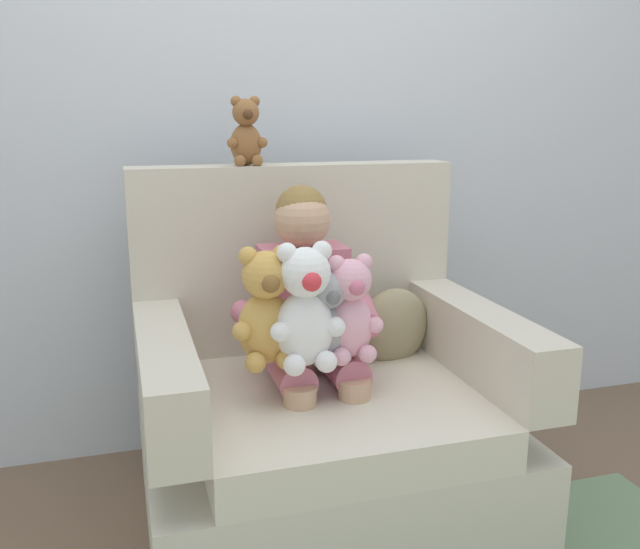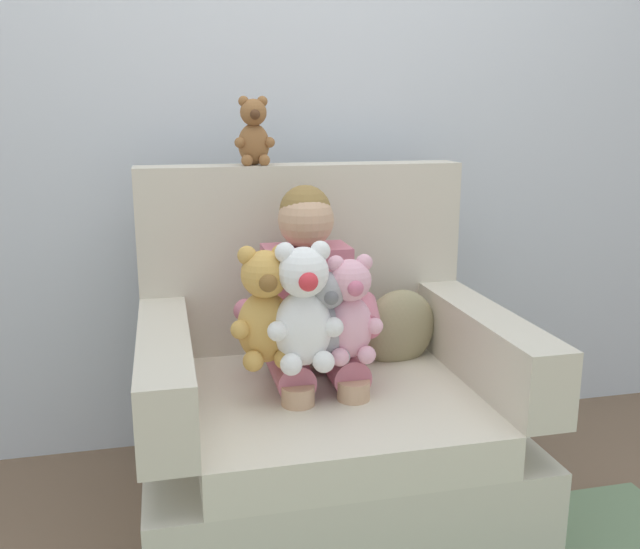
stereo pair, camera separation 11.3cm
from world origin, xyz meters
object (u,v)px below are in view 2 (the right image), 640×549
seated_child (311,310)px  plush_grey (327,318)px  plush_pink (350,311)px  plush_white (303,310)px  plush_honey (265,309)px  armchair (324,414)px  plush_brown_on_backrest (254,133)px  throw_pillow (399,328)px

seated_child → plush_grey: 0.16m
seated_child → plush_pink: seated_child is taller
seated_child → plush_white: (-0.06, -0.19, 0.06)m
plush_honey → plush_white: size_ratio=0.96×
armchair → plush_white: size_ratio=3.09×
armchair → plush_white: 0.44m
plush_pink → plush_grey: 0.07m
plush_brown_on_backrest → plush_white: bearing=-69.1°
armchair → plush_white: armchair is taller
plush_white → plush_brown_on_backrest: bearing=81.4°
plush_honey → plush_white: (0.10, -0.05, 0.01)m
throw_pillow → armchair: bearing=-157.6°
armchair → plush_pink: (0.04, -0.14, 0.37)m
plush_grey → throw_pillow: bearing=40.4°
plush_honey → seated_child: bearing=46.9°
seated_child → throw_pillow: size_ratio=3.17×
plush_white → plush_grey: size_ratio=1.30×
plush_white → plush_grey: plush_white is taller
plush_grey → plush_brown_on_backrest: (-0.13, 0.46, 0.49)m
plush_honey → plush_pink: (0.23, -0.02, -0.02)m
plush_brown_on_backrest → armchair: bearing=-49.9°
plush_brown_on_backrest → plush_pink: bearing=-53.0°
seated_child → plush_grey: seated_child is taller
plush_grey → throw_pillow: 0.42m
plush_brown_on_backrest → throw_pillow: size_ratio=0.84×
plush_grey → throw_pillow: (0.31, 0.26, -0.13)m
plush_brown_on_backrest → throw_pillow: (0.44, -0.21, -0.62)m
plush_honey → plush_pink: 0.24m
seated_child → plush_grey: (0.01, -0.16, 0.02)m
plush_honey → plush_grey: plush_honey is taller
plush_grey → armchair: bearing=79.9°
plush_grey → plush_honey: bearing=173.8°
armchair → plush_honey: armchair is taller
plush_grey → plush_pink: bearing=-0.6°
seated_child → plush_pink: bearing=-71.9°
plush_white → armchair: bearing=44.4°
plush_grey → plush_brown_on_backrest: size_ratio=1.23×
plush_white → plush_pink: bearing=-4.1°
plush_pink → throw_pillow: size_ratio=1.16×
plush_white → plush_brown_on_backrest: plush_brown_on_backrest is taller
plush_honey → plush_grey: (0.17, -0.02, -0.03)m
plush_pink → plush_white: 0.14m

